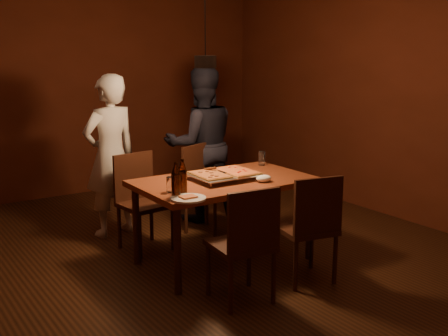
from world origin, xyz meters
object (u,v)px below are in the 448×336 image
beer_bottle_a (176,180)px  chair_far_right (204,180)px  dining_table (224,188)px  beer_bottle_b (182,176)px  chair_near_left (246,235)px  pizza_tray (223,176)px  chair_near_right (311,219)px  pendant_lamp (205,61)px  chair_far_left (140,192)px  plate_slice (188,198)px  diner_white (110,156)px  diner_dark (201,144)px

beer_bottle_a → chair_far_right: bearing=50.1°
dining_table → beer_bottle_b: (-0.53, -0.20, 0.21)m
chair_near_left → beer_bottle_b: (-0.19, 0.59, 0.35)m
chair_near_left → pizza_tray: size_ratio=0.88×
chair_near_right → beer_bottle_b: size_ratio=1.83×
chair_near_left → pendant_lamp: bearing=83.7°
chair_far_right → pendant_lamp: 1.53m
chair_far_left → pizza_tray: size_ratio=0.88×
chair_far_right → beer_bottle_b: size_ratio=2.03×
chair_far_right → chair_near_left: bearing=46.3°
beer_bottle_a → plate_slice: beer_bottle_a is taller
chair_far_left → chair_near_left: same height
chair_far_right → chair_near_left: size_ratio=1.13×
plate_slice → diner_white: 1.66m
chair_near_left → dining_table: bearing=73.0°
dining_table → pendant_lamp: (-0.16, 0.04, 1.08)m
plate_slice → diner_dark: (1.09, 1.60, 0.08)m
chair_near_right → beer_bottle_b: beer_bottle_b is taller
beer_bottle_b → plate_slice: (-0.06, -0.20, -0.13)m
dining_table → beer_bottle_b: bearing=-158.7°
chair_near_right → pizza_tray: 0.87m
chair_far_right → plate_slice: size_ratio=2.04×
beer_bottle_a → chair_near_right: bearing=-27.7°
chair_far_left → diner_dark: size_ratio=0.29×
chair_far_right → beer_bottle_b: bearing=29.0°
pendant_lamp → beer_bottle_b: bearing=-146.4°
beer_bottle_a → diner_white: diner_white is taller
chair_near_left → pendant_lamp: size_ratio=0.44×
chair_near_left → beer_bottle_b: bearing=113.6°
dining_table → plate_slice: (-0.59, -0.40, 0.08)m
pizza_tray → plate_slice: size_ratio=2.05×
dining_table → chair_far_right: 0.90m
chair_near_right → beer_bottle_b: 1.07m
chair_far_right → pendant_lamp: (-0.46, -0.79, 1.22)m
chair_far_right → chair_near_right: size_ratio=1.11×
diner_dark → chair_far_left: bearing=41.2°
dining_table → chair_near_left: 0.88m
pendant_lamp → dining_table: bearing=-14.7°
chair_far_left → chair_near_right: 1.70m
chair_near_right → pendant_lamp: (-0.47, 0.81, 1.22)m
dining_table → plate_slice: bearing=-145.7°
chair_near_left → chair_near_right: bearing=8.1°
diner_white → pizza_tray: bearing=102.1°
chair_far_right → plate_slice: 1.54m
diner_white → diner_dark: (1.03, -0.05, 0.03)m
beer_bottle_a → diner_dark: size_ratio=0.16×
chair_far_right → pizza_tray: 0.91m
beer_bottle_b → diner_dark: 1.75m
diner_white → dining_table: bearing=102.1°
chair_far_right → pizza_tray: chair_far_right is taller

